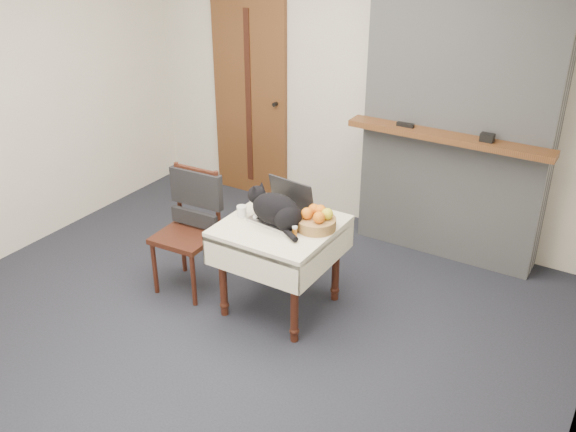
% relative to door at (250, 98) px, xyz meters
% --- Properties ---
extents(ground, '(4.50, 4.50, 0.00)m').
position_rel_door_xyz_m(ground, '(1.20, -1.97, -1.00)').
color(ground, black).
rests_on(ground, ground).
extents(room_shell, '(4.52, 4.01, 2.61)m').
position_rel_door_xyz_m(room_shell, '(1.20, -1.51, 0.76)').
color(room_shell, beige).
rests_on(room_shell, ground).
extents(door, '(0.82, 0.10, 2.00)m').
position_rel_door_xyz_m(door, '(0.00, 0.00, 0.00)').
color(door, brown).
rests_on(door, ground).
extents(chimney, '(1.62, 0.48, 2.60)m').
position_rel_door_xyz_m(chimney, '(2.10, -0.13, 0.30)').
color(chimney, gray).
rests_on(chimney, ground).
extents(side_table, '(0.78, 0.78, 0.70)m').
position_rel_door_xyz_m(side_table, '(1.36, -1.61, -0.41)').
color(side_table, '#381B0F').
rests_on(side_table, ground).
extents(laptop, '(0.41, 0.36, 0.28)m').
position_rel_door_xyz_m(laptop, '(1.34, -1.53, -0.23)').
color(laptop, '#B7B7BC').
rests_on(laptop, side_table).
extents(cat, '(0.53, 0.32, 0.27)m').
position_rel_door_xyz_m(cat, '(1.35, -1.64, -0.19)').
color(cat, black).
rests_on(cat, side_table).
extents(cream_jar, '(0.07, 0.07, 0.08)m').
position_rel_door_xyz_m(cream_jar, '(1.06, -1.66, -0.26)').
color(cream_jar, white).
rests_on(cream_jar, side_table).
extents(pill_bottle, '(0.04, 0.04, 0.07)m').
position_rel_door_xyz_m(pill_bottle, '(1.54, -1.71, -0.26)').
color(pill_bottle, '#B15D15').
rests_on(pill_bottle, side_table).
extents(fruit_basket, '(0.28, 0.28, 0.16)m').
position_rel_door_xyz_m(fruit_basket, '(1.61, -1.54, -0.24)').
color(fruit_basket, '#A77E43').
rests_on(fruit_basket, side_table).
extents(desk_clutter, '(0.13, 0.07, 0.01)m').
position_rel_door_xyz_m(desk_clutter, '(1.58, -1.56, -0.30)').
color(desk_clutter, black).
rests_on(desk_clutter, side_table).
extents(chair, '(0.46, 0.45, 0.96)m').
position_rel_door_xyz_m(chair, '(0.60, -1.66, -0.39)').
color(chair, '#381B0F').
rests_on(chair, ground).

